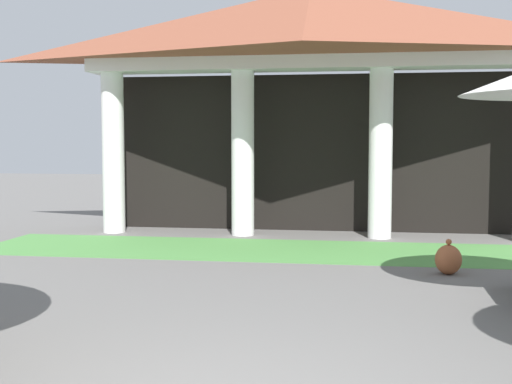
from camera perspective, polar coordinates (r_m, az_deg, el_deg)
name	(u,v)px	position (r m, az deg, el deg)	size (l,w,h in m)	color
background_pavilion	(312,46)	(12.54, 4.76, 12.26)	(8.78, 2.78, 4.52)	white
lawn_strip	(303,251)	(10.84, 3.99, -4.99)	(10.58, 2.27, 0.01)	#519347
terracotta_urn	(448,259)	(9.27, 16.06, -5.54)	(0.35, 0.35, 0.47)	#9E5633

